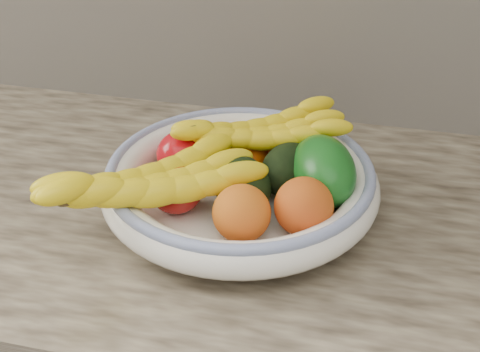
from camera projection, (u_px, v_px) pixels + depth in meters
name	position (u px, v px, depth m)	size (l,w,h in m)	color
fruit_bowl	(240.00, 183.00, 0.94)	(0.39, 0.39, 0.08)	white
clementine_back_left	(235.00, 147.00, 1.01)	(0.05, 0.05, 0.05)	#F16105
clementine_back_right	(283.00, 148.00, 1.01)	(0.06, 0.06, 0.05)	#DE4E04
clementine_back_mid	(250.00, 158.00, 0.99)	(0.06, 0.06, 0.05)	#DC5104
tomato_left	(183.00, 154.00, 0.98)	(0.08, 0.08, 0.07)	#B30B12
tomato_near_left	(176.00, 189.00, 0.90)	(0.07, 0.07, 0.07)	#B2110F
avocado_center	(240.00, 183.00, 0.91)	(0.07, 0.11, 0.07)	black
avocado_right	(288.00, 168.00, 0.94)	(0.07, 0.10, 0.07)	black
green_mango	(323.00, 171.00, 0.91)	(0.08, 0.13, 0.09)	#0E4E12
peach_front	(242.00, 213.00, 0.84)	(0.08, 0.08, 0.08)	orange
peach_right	(304.00, 206.00, 0.85)	(0.08, 0.08, 0.08)	orange
banana_bunch_back	(259.00, 137.00, 0.97)	(0.27, 0.10, 0.08)	yellow
banana_bunch_front	(151.00, 188.00, 0.86)	(0.31, 0.12, 0.09)	yellow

